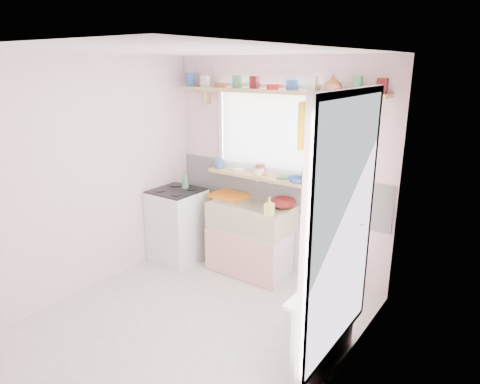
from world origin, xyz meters
The scene contains 19 objects.
room centered at (0.66, 0.86, 1.37)m, with size 3.20×3.20×3.20m.
sink_unit centered at (-0.15, 1.29, 0.43)m, with size 0.95×0.65×1.11m.
cooker centered at (-1.10, 1.05, 0.46)m, with size 0.58×0.58×0.93m.
radiator_ledge centered at (1.30, 0.20, 0.40)m, with size 0.22×0.95×0.78m.
windowsill centered at (-0.15, 1.48, 1.14)m, with size 1.40×0.22×0.04m, color tan.
pine_shelf centered at (0.00, 1.47, 2.12)m, with size 2.52×0.24×0.04m, color tan.
shelf_crockery centered at (0.00, 1.47, 2.20)m, with size 2.47×0.11×0.12m.
sill_crockery centered at (-0.15, 1.48, 1.22)m, with size 1.35×0.11×0.12m.
dish_tray centered at (-0.53, 1.36, 0.87)m, with size 0.42×0.32×0.04m, color orange.
colander centered at (0.21, 1.40, 0.92)m, with size 0.29×0.29×0.13m, color #5F1010.
jade_plant centered at (1.21, 0.60, 1.03)m, with size 0.46×0.40×0.52m, color #315E25.
fruit_bowl centered at (1.21, 0.60, 0.81)m, with size 0.31×0.31×0.08m, color white.
herb_pot centered at (1.33, -0.20, 0.88)m, with size 0.11×0.08×0.21m, color #2C6F33.
soap_bottle_sink centered at (0.21, 1.10, 0.95)m, with size 0.09×0.09×0.20m, color #ECE169.
sill_cup centered at (-0.14, 1.42, 1.21)m, with size 0.13×0.13×0.10m, color #F0E4D0.
sill_bowl centered at (0.36, 1.42, 1.19)m, with size 0.20×0.20×0.06m, color #3254A3.
shelf_vase centered at (0.72, 1.41, 2.22)m, with size 0.16×0.16×0.17m, color #A05631.
cooker_bottle centered at (-1.05, 1.17, 1.03)m, with size 0.09×0.09×0.23m, color #428552.
fruit centered at (1.22, 0.61, 0.87)m, with size 0.20×0.14×0.10m.
Camera 1 is at (2.45, -2.61, 2.41)m, focal length 32.00 mm.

